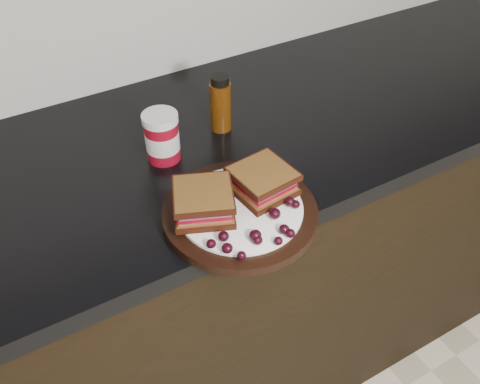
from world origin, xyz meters
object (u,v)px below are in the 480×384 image
object	(u,v)px
plate	(240,213)
condiment_jar	(162,137)
oil_bottle	(221,103)
sandwich_left	(204,202)

from	to	relation	value
plate	condiment_jar	world-z (taller)	condiment_jar
oil_bottle	condiment_jar	bearing A→B (deg)	-166.78
plate	condiment_jar	xyz separation A→B (m)	(-0.05, 0.23, 0.04)
condiment_jar	oil_bottle	xyz separation A→B (m)	(0.15, 0.04, 0.01)
plate	oil_bottle	xyz separation A→B (m)	(0.10, 0.26, 0.05)
plate	condiment_jar	bearing A→B (deg)	101.95
plate	oil_bottle	world-z (taller)	oil_bottle
sandwich_left	condiment_jar	bearing A→B (deg)	109.14
sandwich_left	condiment_jar	size ratio (longest dim) A/B	0.99
plate	sandwich_left	distance (m)	0.08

